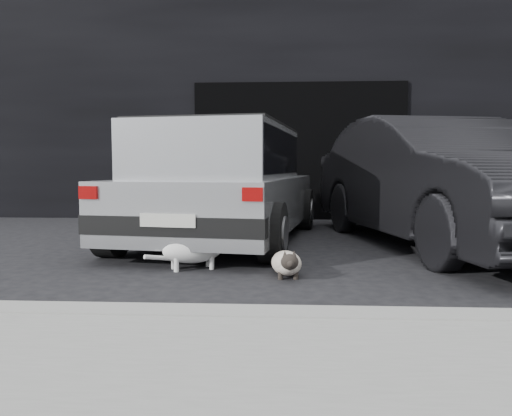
# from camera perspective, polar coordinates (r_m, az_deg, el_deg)

# --- Properties ---
(ground) EXTENTS (80.00, 80.00, 0.00)m
(ground) POSITION_cam_1_polar(r_m,az_deg,el_deg) (5.73, -3.91, -5.35)
(ground) COLOR black
(ground) RESTS_ON ground
(building_facade) EXTENTS (34.00, 4.00, 5.00)m
(building_facade) POSITION_cam_1_polar(r_m,az_deg,el_deg) (11.70, 4.72, 12.03)
(building_facade) COLOR black
(building_facade) RESTS_ON ground
(garage_opening) EXTENTS (4.00, 0.10, 2.60)m
(garage_opening) POSITION_cam_1_polar(r_m,az_deg,el_deg) (9.59, 4.99, 6.46)
(garage_opening) COLOR black
(garage_opening) RESTS_ON ground
(curb) EXTENTS (18.00, 0.25, 0.12)m
(curb) POSITION_cam_1_polar(r_m,az_deg,el_deg) (3.15, 8.72, -12.61)
(curb) COLOR gray
(curb) RESTS_ON ground
(silver_hatchback) EXTENTS (2.57, 4.44, 1.55)m
(silver_hatchback) POSITION_cam_1_polar(r_m,az_deg,el_deg) (6.66, -3.71, 3.38)
(silver_hatchback) COLOR silver
(silver_hatchback) RESTS_ON ground
(second_car) EXTENTS (2.71, 5.23, 1.64)m
(second_car) POSITION_cam_1_polar(r_m,az_deg,el_deg) (6.66, 20.37, 2.88)
(second_car) COLOR black
(second_car) RESTS_ON ground
(cat_siamese) EXTENTS (0.33, 0.81, 0.28)m
(cat_siamese) POSITION_cam_1_polar(r_m,az_deg,el_deg) (4.56, 3.55, -6.28)
(cat_siamese) COLOR beige
(cat_siamese) RESTS_ON ground
(cat_white) EXTENTS (0.81, 0.50, 0.41)m
(cat_white) POSITION_cam_1_polar(r_m,az_deg,el_deg) (4.93, -6.80, -4.65)
(cat_white) COLOR white
(cat_white) RESTS_ON ground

